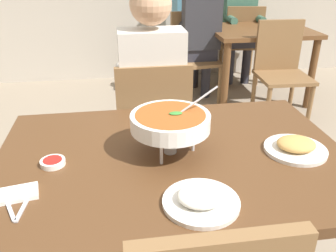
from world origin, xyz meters
name	(u,v)px	position (x,y,z in m)	size (l,w,h in m)	color
dining_table_main	(174,176)	(0.00, 0.00, 0.64)	(1.34, 0.94, 0.74)	#51331C
chair_diner_main	(153,124)	(0.00, 0.75, 0.51)	(0.44, 0.44, 0.90)	brown
diner_main	(152,85)	(0.00, 0.79, 0.75)	(0.40, 0.45, 1.31)	#2D2D38
curry_bowl	(170,122)	(-0.01, 0.02, 0.87)	(0.33, 0.30, 0.26)	silver
rice_plate	(201,199)	(0.03, -0.31, 0.76)	(0.24, 0.24, 0.06)	white
appetizer_plate	(296,147)	(0.47, -0.04, 0.76)	(0.24, 0.24, 0.06)	white
sauce_dish	(53,162)	(-0.45, -0.01, 0.75)	(0.09, 0.09, 0.02)	white
napkin_folded	(18,194)	(-0.53, -0.18, 0.75)	(0.12, 0.08, 0.02)	white
fork_utensil	(8,205)	(-0.55, -0.23, 0.74)	(0.01, 0.17, 0.01)	silver
spoon_utensil	(25,204)	(-0.50, -0.23, 0.74)	(0.01, 0.17, 0.01)	silver
dining_table_far	(259,42)	(1.27, 2.32, 0.61)	(1.00, 0.80, 0.74)	brown
chair_bg_left	(193,52)	(0.60, 2.40, 0.51)	(0.50, 0.50, 0.90)	brown
chair_bg_middle	(191,41)	(0.68, 2.90, 0.51)	(0.47, 0.47, 0.90)	brown
chair_bg_right	(242,40)	(1.28, 2.85, 0.51)	(0.50, 0.50, 0.90)	brown
chair_bg_corner	(281,66)	(1.27, 1.79, 0.51)	(0.46, 0.46, 0.90)	brown
patron_bg_left	(200,29)	(0.66, 2.35, 0.75)	(0.40, 0.45, 1.31)	#2D2D38
patron_bg_middle	(187,21)	(0.62, 2.86, 0.75)	(0.45, 0.40, 1.31)	#2D2D38
patron_bg_right	(240,19)	(1.24, 2.89, 0.75)	(0.40, 0.45, 1.31)	#2D2D38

